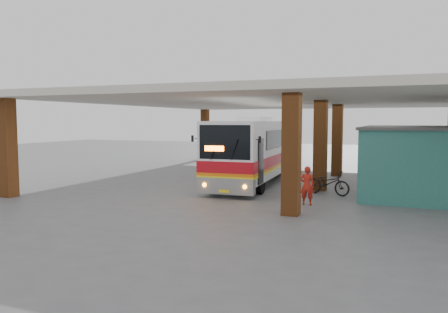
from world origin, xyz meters
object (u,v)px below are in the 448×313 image
Objects in this scene: pedestrian at (307,186)px; red_chair at (369,178)px; motorcycle at (328,183)px; coach_bus at (260,149)px.

red_chair is at bearing -110.32° from pedestrian.
motorcycle reaches higher than red_chair.
motorcycle is at bearing -39.93° from coach_bus.
red_chair is at bearing -0.20° from coach_bus.
pedestrian reaches higher than motorcycle.
coach_bus is 7.18m from pedestrian.
red_chair is at bearing -6.79° from motorcycle.
pedestrian reaches higher than red_chair.
pedestrian is 6.57m from red_chair.
coach_bus is at bearing -60.23° from pedestrian.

